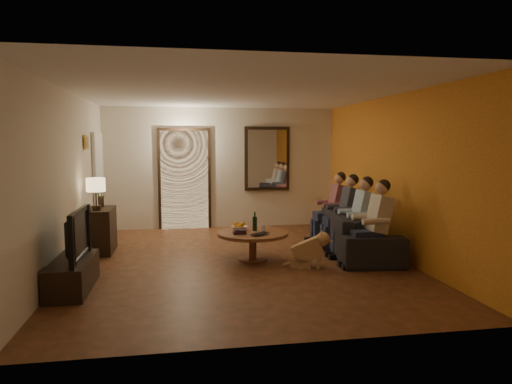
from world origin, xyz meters
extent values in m
cube|color=#412911|center=(0.00, 0.00, 0.00)|extent=(5.00, 6.00, 0.01)
cube|color=white|center=(0.00, 0.00, 2.60)|extent=(5.00, 6.00, 0.01)
cube|color=beige|center=(0.00, 3.00, 1.30)|extent=(5.00, 0.02, 2.60)
cube|color=beige|center=(0.00, -3.00, 1.30)|extent=(5.00, 0.02, 2.60)
cube|color=beige|center=(-2.50, 0.00, 1.30)|extent=(0.02, 6.00, 2.60)
cube|color=beige|center=(2.50, 0.00, 1.30)|extent=(0.02, 6.00, 2.60)
cube|color=#BF7520|center=(2.49, 0.00, 1.30)|extent=(0.01, 6.00, 2.60)
cube|color=#FFE0A5|center=(-0.80, 2.98, 1.05)|extent=(1.00, 0.06, 2.10)
cube|color=black|center=(-0.80, 2.97, 1.05)|extent=(1.12, 0.04, 2.22)
cube|color=silver|center=(-0.55, 2.98, 0.90)|extent=(0.45, 0.03, 1.70)
cube|color=black|center=(1.00, 2.96, 1.50)|extent=(1.00, 0.05, 1.40)
cube|color=white|center=(1.00, 2.93, 1.50)|extent=(0.86, 0.02, 1.26)
cube|color=white|center=(-2.46, 2.30, 1.02)|extent=(0.06, 0.85, 2.04)
cube|color=#B28C33|center=(-2.47, 1.30, 1.85)|extent=(0.03, 0.28, 0.24)
cube|color=brown|center=(-2.46, 1.30, 1.85)|extent=(0.01, 0.22, 0.18)
cube|color=black|center=(-2.25, 1.00, 0.37)|extent=(0.45, 0.84, 0.74)
cube|color=black|center=(-2.25, -1.04, 0.19)|extent=(0.45, 1.16, 0.39)
imported|color=black|center=(-2.25, -1.04, 0.70)|extent=(1.09, 0.14, 0.63)
imported|color=black|center=(2.02, 0.25, 0.34)|extent=(2.46, 1.24, 0.69)
cylinder|color=brown|center=(0.20, 0.03, 0.23)|extent=(1.22, 1.22, 0.45)
imported|color=white|center=(0.02, 0.25, 0.48)|extent=(0.26, 0.26, 0.06)
cylinder|color=silver|center=(0.38, 0.08, 0.50)|extent=(0.06, 0.06, 0.10)
imported|color=black|center=(0.30, -0.25, 0.46)|extent=(0.39, 0.37, 0.03)
camera|label=1|loc=(-0.92, -6.89, 1.82)|focal=32.00mm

